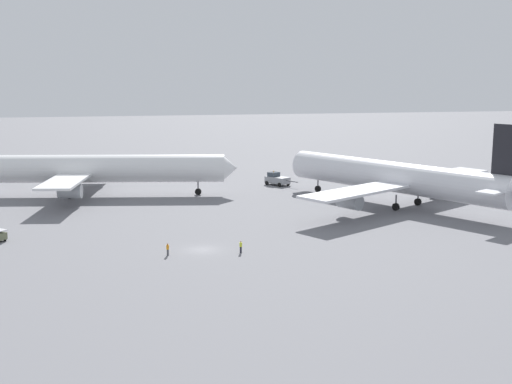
{
  "coord_description": "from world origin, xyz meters",
  "views": [
    {
      "loc": [
        -10.81,
        -87.14,
        23.93
      ],
      "look_at": [
        11.97,
        20.73,
        4.0
      ],
      "focal_mm": 45.86,
      "sensor_mm": 36.0,
      "label": 1
    }
  ],
  "objects_px": {
    "airliner_being_pushed": "(395,178)",
    "ground_crew_marshaller_foreground": "(168,249)",
    "airliner_at_gate_left": "(89,169)",
    "pushback_tug": "(277,179)",
    "ground_crew_wing_walker_right": "(241,247)"
  },
  "relations": [
    {
      "from": "airliner_at_gate_left",
      "to": "ground_crew_wing_walker_right",
      "type": "xyz_separation_m",
      "value": [
        21.68,
        -48.08,
        -4.47
      ]
    },
    {
      "from": "airliner_being_pushed",
      "to": "ground_crew_marshaller_foreground",
      "type": "height_order",
      "value": "airliner_being_pushed"
    },
    {
      "from": "airliner_being_pushed",
      "to": "airliner_at_gate_left",
      "type": "bearing_deg",
      "value": 158.34
    },
    {
      "from": "airliner_being_pushed",
      "to": "pushback_tug",
      "type": "bearing_deg",
      "value": 120.88
    },
    {
      "from": "airliner_being_pushed",
      "to": "ground_crew_wing_walker_right",
      "type": "bearing_deg",
      "value": -142.27
    },
    {
      "from": "airliner_at_gate_left",
      "to": "pushback_tug",
      "type": "xyz_separation_m",
      "value": [
        39.58,
        4.45,
        -4.05
      ]
    },
    {
      "from": "pushback_tug",
      "to": "ground_crew_wing_walker_right",
      "type": "xyz_separation_m",
      "value": [
        -17.9,
        -52.53,
        -0.41
      ]
    },
    {
      "from": "airliner_at_gate_left",
      "to": "ground_crew_marshaller_foreground",
      "type": "relative_size",
      "value": 34.66
    },
    {
      "from": "airliner_at_gate_left",
      "to": "pushback_tug",
      "type": "height_order",
      "value": "airliner_at_gate_left"
    },
    {
      "from": "airliner_being_pushed",
      "to": "ground_crew_marshaller_foreground",
      "type": "bearing_deg",
      "value": -149.77
    },
    {
      "from": "airliner_being_pushed",
      "to": "ground_crew_marshaller_foreground",
      "type": "relative_size",
      "value": 28.11
    },
    {
      "from": "pushback_tug",
      "to": "ground_crew_wing_walker_right",
      "type": "distance_m",
      "value": 55.49
    },
    {
      "from": "ground_crew_marshaller_foreground",
      "to": "pushback_tug",
      "type": "bearing_deg",
      "value": 61.86
    },
    {
      "from": "airliner_at_gate_left",
      "to": "ground_crew_marshaller_foreground",
      "type": "bearing_deg",
      "value": -75.93
    },
    {
      "from": "airliner_being_pushed",
      "to": "pushback_tug",
      "type": "relative_size",
      "value": 6.09
    }
  ]
}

